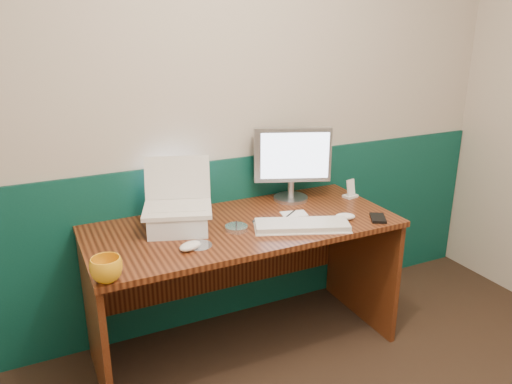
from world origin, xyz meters
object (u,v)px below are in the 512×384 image
desk (244,288)px  keyboard (302,226)px  laptop (176,185)px  camcorder (197,197)px  monitor (291,164)px  mug (106,269)px

desk → keyboard: bearing=-37.3°
laptop → camcorder: size_ratio=1.71×
camcorder → desk: bearing=-35.9°
desk → monitor: (0.40, 0.22, 0.59)m
laptop → camcorder: (0.16, 0.17, -0.14)m
desk → camcorder: (-0.17, 0.23, 0.47)m
monitor → mug: bearing=-133.6°
mug → laptop: bearing=41.9°
desk → mug: 0.91m
laptop → mug: (-0.41, -0.37, -0.19)m
desk → camcorder: bearing=125.6°
monitor → keyboard: monitor is taller
laptop → monitor: (0.73, 0.15, -0.02)m
desk → laptop: (-0.33, 0.06, 0.61)m
desk → keyboard: keyboard is taller
monitor → camcorder: monitor is taller
desk → mug: mug is taller
keyboard → camcorder: size_ratio=2.42×
monitor → camcorder: size_ratio=2.26×
keyboard → mug: 0.99m
camcorder → laptop: bearing=-115.2°
desk → mug: size_ratio=12.36×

